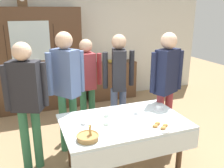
% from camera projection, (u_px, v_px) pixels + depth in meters
% --- Properties ---
extents(ground_plane, '(12.00, 12.00, 0.00)m').
position_uv_depth(ground_plane, '(117.00, 162.00, 3.36)').
color(ground_plane, '#997A56').
rests_on(ground_plane, ground).
extents(back_wall, '(6.40, 0.10, 2.70)m').
position_uv_depth(back_wall, '(72.00, 41.00, 5.32)').
color(back_wall, silver).
rests_on(back_wall, ground).
extents(dining_table, '(1.51, 0.96, 0.72)m').
position_uv_depth(dining_table, '(125.00, 129.00, 2.97)').
color(dining_table, '#4C3321').
rests_on(dining_table, ground).
extents(wall_cabinet, '(1.98, 0.46, 2.07)m').
position_uv_depth(wall_cabinet, '(32.00, 61.00, 4.85)').
color(wall_cabinet, '#4C3321').
rests_on(wall_cabinet, ground).
extents(mantel_clock, '(0.18, 0.11, 0.24)m').
position_uv_depth(mantel_clock, '(22.00, 0.00, 4.48)').
color(mantel_clock, brown).
rests_on(mantel_clock, wall_cabinet).
extents(bookshelf_low, '(1.15, 0.35, 0.86)m').
position_uv_depth(bookshelf_low, '(111.00, 80.00, 5.65)').
color(bookshelf_low, '#4C3321').
rests_on(bookshelf_low, ground).
extents(book_stack, '(0.16, 0.22, 0.04)m').
position_uv_depth(book_stack, '(111.00, 61.00, 5.52)').
color(book_stack, '#B29333').
rests_on(book_stack, bookshelf_low).
extents(tea_cup_back_edge, '(0.13, 0.13, 0.06)m').
position_uv_depth(tea_cup_back_edge, '(84.00, 122.00, 2.85)').
color(tea_cup_back_edge, white).
rests_on(tea_cup_back_edge, dining_table).
extents(tea_cup_front_edge, '(0.13, 0.13, 0.06)m').
position_uv_depth(tea_cup_front_edge, '(159.00, 108.00, 3.27)').
color(tea_cup_front_edge, white).
rests_on(tea_cup_front_edge, dining_table).
extents(tea_cup_mid_left, '(0.13, 0.13, 0.06)m').
position_uv_depth(tea_cup_mid_left, '(107.00, 115.00, 3.06)').
color(tea_cup_mid_left, silver).
rests_on(tea_cup_mid_left, dining_table).
extents(tea_cup_far_right, '(0.13, 0.13, 0.06)m').
position_uv_depth(tea_cup_far_right, '(107.00, 122.00, 2.85)').
color(tea_cup_far_right, silver).
rests_on(tea_cup_far_right, dining_table).
extents(tea_cup_far_left, '(0.13, 0.13, 0.06)m').
position_uv_depth(tea_cup_far_left, '(137.00, 112.00, 3.13)').
color(tea_cup_far_left, white).
rests_on(tea_cup_far_left, dining_table).
extents(bread_basket, '(0.24, 0.24, 0.16)m').
position_uv_depth(bread_basket, '(88.00, 137.00, 2.51)').
color(bread_basket, '#9E7542').
rests_on(bread_basket, dining_table).
extents(pastry_plate, '(0.28, 0.28, 0.05)m').
position_uv_depth(pastry_plate, '(160.00, 127.00, 2.77)').
color(pastry_plate, white).
rests_on(pastry_plate, dining_table).
extents(spoon_center, '(0.12, 0.02, 0.01)m').
position_uv_depth(spoon_center, '(125.00, 124.00, 2.86)').
color(spoon_center, silver).
rests_on(spoon_center, dining_table).
extents(spoon_near_left, '(0.12, 0.02, 0.01)m').
position_uv_depth(spoon_near_left, '(74.00, 119.00, 3.00)').
color(spoon_near_left, silver).
rests_on(spoon_near_left, dining_table).
extents(spoon_far_left, '(0.12, 0.02, 0.01)m').
position_uv_depth(spoon_far_left, '(183.00, 123.00, 2.90)').
color(spoon_far_left, silver).
rests_on(spoon_far_left, dining_table).
extents(person_behind_table_left, '(0.52, 0.38, 1.58)m').
position_uv_depth(person_behind_table_left, '(87.00, 77.00, 3.97)').
color(person_behind_table_left, '#33704C').
rests_on(person_behind_table_left, ground).
extents(person_beside_shelf, '(0.52, 0.40, 1.67)m').
position_uv_depth(person_beside_shelf, '(119.00, 77.00, 3.76)').
color(person_beside_shelf, slate).
rests_on(person_beside_shelf, ground).
extents(person_near_right_end, '(0.52, 0.33, 1.67)m').
position_uv_depth(person_near_right_end, '(27.00, 95.00, 2.95)').
color(person_near_right_end, '#33704C').
rests_on(person_near_right_end, ground).
extents(person_behind_table_right, '(0.52, 0.33, 1.72)m').
position_uv_depth(person_behind_table_right, '(166.00, 79.00, 3.49)').
color(person_behind_table_right, '#933338').
rests_on(person_behind_table_right, ground).
extents(person_by_cabinet, '(0.52, 0.41, 1.75)m').
position_uv_depth(person_by_cabinet, '(66.00, 81.00, 3.35)').
color(person_by_cabinet, '#33704C').
rests_on(person_by_cabinet, ground).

